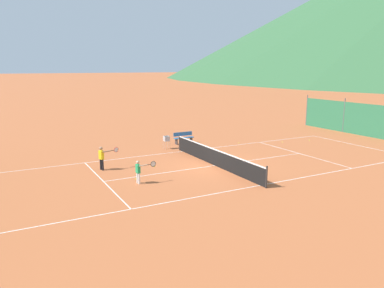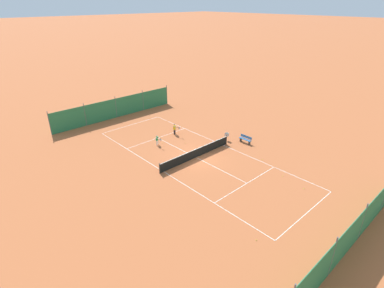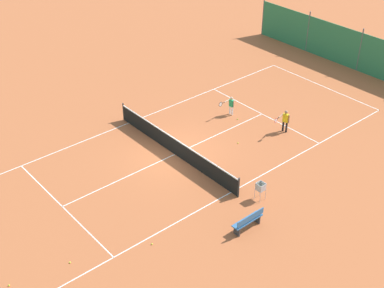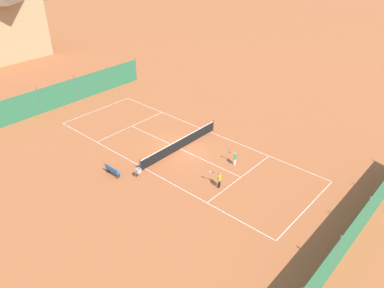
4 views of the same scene
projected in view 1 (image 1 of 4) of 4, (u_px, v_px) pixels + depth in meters
The scene contains 12 objects.
ground_plane at pixel (215, 166), 21.28m from camera, with size 600.00×600.00×0.00m, color #B25B33.
court_line_markings at pixel (215, 165), 21.28m from camera, with size 8.25×23.85×0.01m.
tennis_net at pixel (215, 157), 21.18m from camera, with size 9.18×0.08×1.06m.
player_near_baseline at pixel (139, 170), 17.91m from camera, with size 0.39×0.98×1.14m.
player_far_service at pixel (102, 156), 20.24m from camera, with size 0.43×1.11×1.30m.
tennis_ball_mid_court at pixel (309, 140), 28.40m from camera, with size 0.07×0.07×0.07m, color #CCE033.
tennis_ball_by_net_left at pixel (282, 142), 27.71m from camera, with size 0.07×0.07×0.07m, color #CCE033.
tennis_ball_alley_right at pixel (239, 143), 27.38m from camera, with size 0.07×0.07×0.07m, color #CCE033.
tennis_ball_alley_left at pixel (154, 166), 20.99m from camera, with size 0.07×0.07×0.07m, color #CCE033.
tennis_ball_near_corner at pixel (136, 179), 18.64m from camera, with size 0.07×0.07×0.07m, color #CCE033.
ball_hopper at pixel (166, 139), 25.45m from camera, with size 0.36×0.36×0.89m.
courtside_bench at pixel (183, 138), 27.22m from camera, with size 0.36×1.50×0.84m.
Camera 1 is at (17.54, -10.84, 5.55)m, focal length 35.00 mm.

